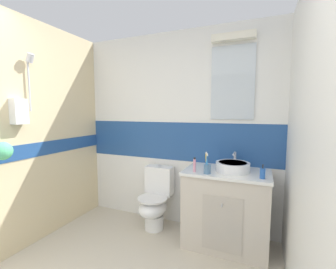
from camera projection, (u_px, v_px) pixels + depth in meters
name	position (u px, v px, depth m)	size (l,w,h in m)	color
wall_back_tiled	(177.00, 129.00, 2.96)	(3.20, 0.20, 2.50)	white
wall_left_shower_alcove	(14.00, 135.00, 2.33)	(0.29, 3.48, 2.50)	beige
wall_right_plain	(319.00, 153.00, 1.30)	(0.10, 3.48, 2.50)	white
vanity_cabinet	(226.00, 208.00, 2.48)	(0.90, 0.58, 0.85)	beige
sink_basin	(233.00, 166.00, 2.41)	(0.36, 0.40, 0.18)	white
toilet	(155.00, 200.00, 2.86)	(0.37, 0.50, 0.79)	white
toothbrush_cup	(207.00, 168.00, 2.31)	(0.07, 0.07, 0.23)	#4C7299
soap_dispenser	(263.00, 173.00, 2.14)	(0.05, 0.05, 0.14)	#2659B2
toothpaste_tube_upright	(195.00, 165.00, 2.38)	(0.03, 0.03, 0.16)	pink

